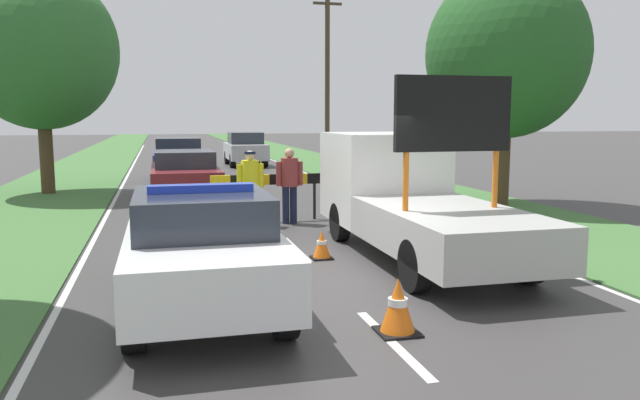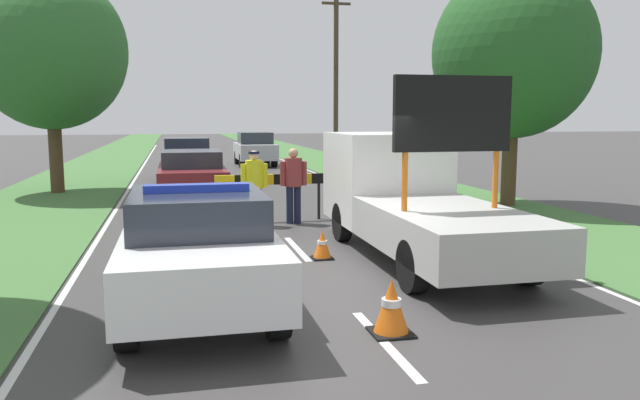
{
  "view_description": "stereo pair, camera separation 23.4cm",
  "coord_description": "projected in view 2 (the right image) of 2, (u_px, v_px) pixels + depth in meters",
  "views": [
    {
      "loc": [
        -2.42,
        -8.93,
        2.49
      ],
      "look_at": [
        0.14,
        1.08,
        1.1
      ],
      "focal_mm": 35.0,
      "sensor_mm": 36.0,
      "label": 1
    },
    {
      "loc": [
        -2.2,
        -8.99,
        2.49
      ],
      "look_at": [
        0.14,
        1.08,
        1.1
      ],
      "focal_mm": 35.0,
      "sensor_mm": 36.0,
      "label": 2
    }
  ],
  "objects": [
    {
      "name": "police_car",
      "position": [
        198.0,
        246.0,
        8.11
      ],
      "size": [
        1.88,
        4.56,
        1.64
      ],
      "rotation": [
        0.0,
        0.0,
        -0.09
      ],
      "color": "white",
      "rests_on": "ground"
    },
    {
      "name": "pedestrian_civilian",
      "position": [
        293.0,
        180.0,
        14.47
      ],
      "size": [
        0.63,
        0.4,
        1.76
      ],
      "rotation": [
        0.0,
        0.0,
        0.21
      ],
      "color": "#191E38",
      "rests_on": "ground"
    },
    {
      "name": "work_truck",
      "position": [
        408.0,
        195.0,
        11.43
      ],
      "size": [
        2.06,
        6.13,
        3.1
      ],
      "rotation": [
        0.0,
        0.0,
        3.12
      ],
      "color": "white",
      "rests_on": "ground"
    },
    {
      "name": "traffic_cone_near_police",
      "position": [
        322.0,
        245.0,
        10.95
      ],
      "size": [
        0.36,
        0.36,
        0.51
      ],
      "color": "black",
      "rests_on": "ground"
    },
    {
      "name": "police_officer",
      "position": [
        254.0,
        181.0,
        14.22
      ],
      "size": [
        0.62,
        0.39,
        1.72
      ],
      "rotation": [
        0.0,
        0.0,
        2.96
      ],
      "color": "#191E38",
      "rests_on": "ground"
    },
    {
      "name": "queued_car_hatch_blue",
      "position": [
        187.0,
        159.0,
        24.43
      ],
      "size": [
        1.88,
        4.11,
        1.66
      ],
      "rotation": [
        0.0,
        0.0,
        3.14
      ],
      "color": "navy",
      "rests_on": "ground"
    },
    {
      "name": "queued_car_wagon_maroon",
      "position": [
        192.0,
        174.0,
        18.73
      ],
      "size": [
        1.93,
        4.6,
        1.48
      ],
      "rotation": [
        0.0,
        0.0,
        3.14
      ],
      "color": "maroon",
      "rests_on": "ground"
    },
    {
      "name": "traffic_cone_centre_front",
      "position": [
        391.0,
        307.0,
        7.15
      ],
      "size": [
        0.47,
        0.47,
        0.65
      ],
      "color": "black",
      "rests_on": "ground"
    },
    {
      "name": "roadside_tree_near_left",
      "position": [
        514.0,
        54.0,
        16.88
      ],
      "size": [
        4.39,
        4.39,
        6.49
      ],
      "color": "#4C3823",
      "rests_on": "ground"
    },
    {
      "name": "grass_verge_right",
      "position": [
        348.0,
        168.0,
        30.13
      ],
      "size": [
        4.06,
        120.0,
        0.03
      ],
      "color": "#427038",
      "rests_on": "ground"
    },
    {
      "name": "lane_markings",
      "position": [
        232.0,
        178.0,
        25.16
      ],
      "size": [
        7.68,
        60.95,
        0.01
      ],
      "color": "silver",
      "rests_on": "ground"
    },
    {
      "name": "utility_pole",
      "position": [
        336.0,
        79.0,
        25.69
      ],
      "size": [
        1.2,
        0.2,
        7.81
      ],
      "color": "#473828",
      "rests_on": "ground"
    },
    {
      "name": "queued_car_sedan_silver",
      "position": [
        255.0,
        149.0,
        31.56
      ],
      "size": [
        1.83,
        3.96,
        1.68
      ],
      "rotation": [
        0.0,
        0.0,
        3.14
      ],
      "color": "#B2B2B7",
      "rests_on": "ground"
    },
    {
      "name": "ground_plane",
      "position": [
        327.0,
        281.0,
        9.5
      ],
      "size": [
        160.0,
        160.0,
        0.0
      ],
      "primitive_type": "plane",
      "color": "#3D3A3A"
    },
    {
      "name": "roadside_tree_near_right",
      "position": [
        50.0,
        50.0,
        19.69
      ],
      "size": [
        4.77,
        4.77,
        7.07
      ],
      "color": "#4C3823",
      "rests_on": "ground"
    },
    {
      "name": "grass_verge_left",
      "position": [
        89.0,
        173.0,
        27.48
      ],
      "size": [
        4.06,
        120.0,
        0.03
      ],
      "color": "#427038",
      "rests_on": "ground"
    },
    {
      "name": "road_barrier",
      "position": [
        273.0,
        183.0,
        14.86
      ],
      "size": [
        2.78,
        0.08,
        1.12
      ],
      "rotation": [
        0.0,
        0.0,
        -0.1
      ],
      "color": "black",
      "rests_on": "ground"
    }
  ]
}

